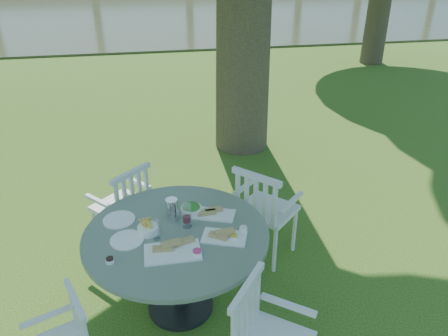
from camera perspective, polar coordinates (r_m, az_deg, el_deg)
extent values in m
plane|color=#21410D|center=(4.61, 0.46, -10.54)|extent=(140.00, 140.00, 0.00)
cylinder|color=black|center=(4.02, -5.67, -17.38)|extent=(0.56, 0.56, 0.04)
cylinder|color=black|center=(3.76, -5.94, -13.28)|extent=(0.12, 0.12, 0.72)
cylinder|color=slate|center=(3.52, -6.25, -8.61)|extent=(1.47, 1.47, 0.04)
cylinder|color=silver|center=(4.51, 9.17, -8.01)|extent=(0.04, 0.04, 0.50)
cylinder|color=silver|center=(4.68, 4.37, -6.25)|extent=(0.04, 0.04, 0.50)
cylinder|color=silver|center=(4.23, 6.65, -10.62)|extent=(0.04, 0.04, 0.50)
cylinder|color=silver|center=(4.40, 1.62, -8.61)|extent=(0.04, 0.04, 0.50)
cube|color=silver|center=(4.30, 5.60, -5.41)|extent=(0.68, 0.69, 0.04)
cube|color=silver|center=(4.01, 4.15, -4.06)|extent=(0.38, 0.40, 0.51)
cylinder|color=silver|center=(4.88, -12.62, -5.56)|extent=(0.04, 0.04, 0.46)
cylinder|color=silver|center=(4.68, -16.42, -7.68)|extent=(0.04, 0.04, 0.46)
cylinder|color=silver|center=(4.64, -9.57, -7.15)|extent=(0.04, 0.04, 0.46)
cylinder|color=silver|center=(4.43, -13.45, -9.49)|extent=(0.04, 0.04, 0.46)
cube|color=silver|center=(4.51, -13.35, -4.80)|extent=(0.64, 0.64, 0.04)
cube|color=silver|center=(4.26, -11.86, -3.28)|extent=(0.38, 0.35, 0.47)
cube|color=silver|center=(3.22, -18.37, -18.41)|extent=(0.19, 0.39, 0.41)
cube|color=silver|center=(2.99, 2.91, -18.36)|extent=(0.32, 0.41, 0.48)
cube|color=white|center=(3.30, -6.74, -10.85)|extent=(0.42, 0.25, 0.02)
cube|color=white|center=(3.43, 0.04, -9.01)|extent=(0.39, 0.30, 0.01)
cube|color=white|center=(3.68, -1.31, -6.08)|extent=(0.39, 0.30, 0.01)
cylinder|color=white|center=(3.48, -12.56, -9.15)|extent=(0.26, 0.26, 0.01)
cylinder|color=white|center=(3.72, -13.54, -6.59)|extent=(0.26, 0.26, 0.01)
cylinder|color=white|center=(3.51, -9.91, -7.95)|extent=(0.16, 0.16, 0.06)
cylinder|color=white|center=(3.71, -4.28, -5.51)|extent=(0.18, 0.18, 0.06)
cylinder|color=silver|center=(3.59, -6.80, -5.48)|extent=(0.10, 0.10, 0.20)
cylinder|color=white|center=(3.50, -4.90, -6.22)|extent=(0.08, 0.08, 0.21)
cylinder|color=white|center=(3.50, -8.92, -7.52)|extent=(0.06, 0.06, 0.11)
cylinder|color=white|center=(3.43, -8.80, -8.48)|extent=(0.06, 0.06, 0.10)
cylinder|color=white|center=(3.26, -3.53, -11.05)|extent=(0.08, 0.08, 0.03)
cylinder|color=white|center=(3.41, 1.33, -9.07)|extent=(0.06, 0.06, 0.03)
cylinder|color=white|center=(3.50, 2.53, -8.03)|extent=(0.07, 0.07, 0.03)
cylinder|color=white|center=(3.30, -14.66, -11.65)|extent=(0.06, 0.06, 0.03)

